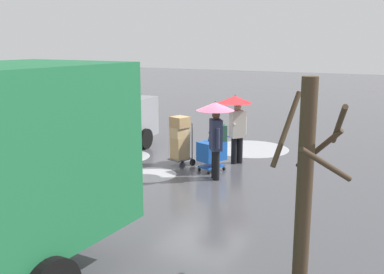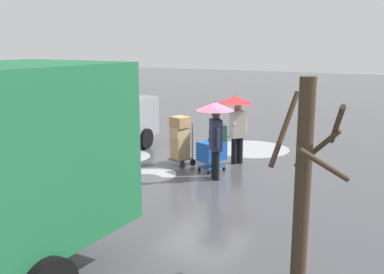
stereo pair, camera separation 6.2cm
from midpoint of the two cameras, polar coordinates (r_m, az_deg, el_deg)
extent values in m
plane|color=#4C4C51|center=(13.53, 1.43, -3.84)|extent=(90.00, 90.00, 0.00)
cylinder|color=#ADAFB5|center=(12.82, -5.23, -4.77)|extent=(1.51, 1.51, 0.01)
cylinder|color=#ADAFB5|center=(15.96, 7.61, -1.48)|extent=(2.70, 2.70, 0.01)
cylinder|color=#ADAFB5|center=(14.95, -8.86, -2.44)|extent=(1.90, 1.90, 0.01)
cube|color=gray|center=(14.99, -12.36, 1.60)|extent=(2.18, 5.28, 1.40)
cube|color=gray|center=(13.42, -17.62, 4.97)|extent=(1.90, 1.48, 0.84)
cube|color=black|center=(13.03, -19.56, 1.06)|extent=(1.66, 0.13, 0.63)
cube|color=#232326|center=(13.23, -19.37, -3.45)|extent=(1.97, 0.24, 0.24)
cylinder|color=black|center=(13.32, -13.21, -2.82)|extent=(0.27, 0.73, 0.72)
cylinder|color=black|center=(14.61, -19.18, -1.87)|extent=(0.27, 0.73, 0.72)
cylinder|color=black|center=(15.86, -5.86, -0.20)|extent=(0.27, 0.73, 0.72)
cylinder|color=black|center=(16.96, -11.49, 0.41)|extent=(0.27, 0.73, 0.72)
cube|color=#1951B2|center=(12.99, 2.68, -1.78)|extent=(0.75, 0.89, 0.56)
cube|color=#1951B2|center=(13.11, 2.66, -3.73)|extent=(0.68, 0.80, 0.04)
cylinder|color=#1951B2|center=(13.19, 4.01, 0.19)|extent=(0.56, 0.24, 0.04)
sphere|color=black|center=(12.79, 2.30, -4.56)|extent=(0.10, 0.10, 0.10)
sphere|color=black|center=(13.08, 1.05, -4.17)|extent=(0.10, 0.10, 0.10)
sphere|color=black|center=(13.20, 4.24, -4.06)|extent=(0.10, 0.10, 0.10)
sphere|color=black|center=(13.48, 2.98, -3.69)|extent=(0.10, 0.10, 0.10)
cylinder|color=navy|center=(12.96, 2.12, -1.36)|extent=(0.16, 0.29, 0.69)
cube|color=#515156|center=(13.62, -1.39, -2.80)|extent=(0.65, 0.73, 0.03)
cylinder|color=#515156|center=(13.52, 0.17, -0.50)|extent=(0.04, 0.04, 1.10)
cylinder|color=#515156|center=(13.85, -1.06, -0.21)|extent=(0.04, 0.04, 1.10)
cylinder|color=black|center=(13.67, 0.22, -3.24)|extent=(0.11, 0.21, 0.20)
cylinder|color=black|center=(14.02, -1.10, -2.86)|extent=(0.11, 0.21, 0.20)
cube|color=tan|center=(13.58, -1.40, -2.16)|extent=(0.51, 0.56, 0.28)
cube|color=tan|center=(13.51, -1.40, -0.81)|extent=(0.51, 0.57, 0.37)
cube|color=tan|center=(13.44, -1.41, 0.60)|extent=(0.54, 0.60, 0.31)
cube|color=#A37F51|center=(13.38, -1.42, 1.93)|extent=(0.59, 0.57, 0.32)
cylinder|color=black|center=(13.96, 6.25, -1.67)|extent=(0.18, 0.18, 0.82)
cylinder|color=black|center=(13.87, 5.52, -1.75)|extent=(0.18, 0.18, 0.82)
cube|color=#B2A899|center=(13.75, 5.96, 1.65)|extent=(0.50, 0.52, 0.84)
sphere|color=tan|center=(13.66, 6.01, 3.88)|extent=(0.22, 0.22, 0.22)
cylinder|color=#B2A899|center=(13.87, 6.91, 1.52)|extent=(0.10, 0.10, 0.55)
cylinder|color=#B2A899|center=(13.61, 5.34, 2.50)|extent=(0.30, 0.27, 0.50)
cylinder|color=#333338|center=(13.64, 5.62, 3.20)|extent=(0.02, 0.02, 0.86)
cone|color=red|center=(13.59, 5.65, 4.78)|extent=(1.04, 1.04, 0.22)
sphere|color=#333338|center=(13.57, 5.66, 5.33)|extent=(0.04, 0.04, 0.04)
cube|color=black|center=(13.91, 5.59, 1.95)|extent=(0.32, 0.33, 0.44)
cylinder|color=black|center=(12.20, 3.24, -3.63)|extent=(0.18, 0.18, 0.82)
cylinder|color=black|center=(12.38, 3.05, -3.38)|extent=(0.18, 0.18, 0.82)
cube|color=#282D47|center=(12.10, 3.19, 0.29)|extent=(0.49, 0.52, 0.84)
sphere|color=brown|center=(12.00, 3.22, 2.82)|extent=(0.22, 0.22, 0.22)
cylinder|color=#282D47|center=(11.86, 3.45, -0.20)|extent=(0.10, 0.10, 0.55)
cylinder|color=#282D47|center=(12.22, 2.93, 1.46)|extent=(0.30, 0.26, 0.50)
cylinder|color=#333338|center=(12.12, 3.11, 2.14)|extent=(0.02, 0.02, 0.86)
cone|color=#E0668E|center=(12.06, 3.13, 3.92)|extent=(1.04, 1.04, 0.22)
sphere|color=#333338|center=(12.05, 3.14, 4.53)|extent=(0.04, 0.04, 0.04)
cube|color=#33664C|center=(12.13, 4.11, 0.50)|extent=(0.31, 0.34, 0.44)
cylinder|color=#423323|center=(6.85, 14.15, -6.05)|extent=(0.24, 0.24, 3.21)
cylinder|color=#423323|center=(6.40, 16.73, -3.42)|extent=(0.62, 0.77, 0.59)
cylinder|color=#423323|center=(6.67, 18.22, 1.46)|extent=(0.37, 0.88, 0.71)
cylinder|color=#423323|center=(6.81, 11.94, 1.03)|extent=(0.25, 0.75, 1.08)
cylinder|color=#423323|center=(7.01, 15.87, -1.50)|extent=(0.74, 0.30, 0.73)
camera|label=1|loc=(0.03, -89.86, 0.03)|focal=41.89mm
camera|label=2|loc=(0.03, 90.14, -0.03)|focal=41.89mm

